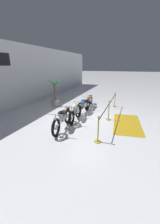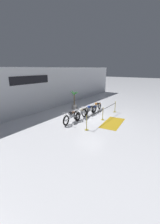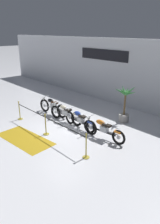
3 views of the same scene
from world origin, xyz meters
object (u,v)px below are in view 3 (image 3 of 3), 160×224
Objects in this scene: motorcycle_cream_1 at (66,114)px; motorcycle_orange_3 at (103,129)px; stanchion_far_left at (34,116)px; floor_banner at (25,139)px; motorcycle_blue_2 at (80,120)px; stanchion_mid_left at (46,127)px; potted_palm_left_of_row at (125,106)px; stanchion_mid_right at (86,149)px; motorcycle_black_0 at (53,107)px.

motorcycle_orange_3 is at bearing 0.75° from motorcycle_cream_1.
floor_banner is (0.77, -0.99, -0.65)m from stanchion_far_left.
motorcycle_blue_2 is 1.73m from stanchion_mid_left.
stanchion_far_left is (-2.56, -3.99, -0.25)m from potted_palm_left_of_row.
motorcycle_cream_1 is 2.66m from motorcycle_orange_3.
stanchion_mid_left is at bearing 69.92° from floor_banner.
stanchion_mid_right is at bearing 0.00° from stanchion_mid_left.
motorcycle_blue_2 is at bearing 44.25° from stanchion_far_left.
floor_banner is at bearing -161.71° from stanchion_mid_right.
motorcycle_orange_3 is (2.66, 0.03, -0.01)m from motorcycle_cream_1.
motorcycle_orange_3 is at bearing 38.74° from stanchion_mid_left.
stanchion_mid_right reaches higher than motorcycle_blue_2.
stanchion_far_left and stanchion_mid_left have the same top height.
motorcycle_blue_2 is 0.82× the size of floor_banner.
stanchion_far_left is at bearing 180.00° from stanchion_mid_left.
motorcycle_orange_3 is 2.20× the size of stanchion_mid_left.
motorcycle_black_0 is 0.96× the size of motorcycle_blue_2.
stanchion_mid_right is 3.18m from floor_banner.
motorcycle_black_0 is 4.03m from motorcycle_orange_3.
potted_palm_left_of_row is at bearing 57.32° from stanchion_far_left.
motorcycle_black_0 is at bearing 159.01° from stanchion_mid_right.
motorcycle_black_0 is at bearing 178.52° from motorcycle_orange_3.
potted_palm_left_of_row is at bearing 64.70° from floor_banner.
stanchion_mid_right is 0.36× the size of floor_banner.
stanchion_mid_right is (0.64, -1.69, -0.10)m from motorcycle_orange_3.
motorcycle_cream_1 is 1.18m from motorcycle_blue_2.
stanchion_far_left is at bearing -135.75° from motorcycle_blue_2.
potted_palm_left_of_row is 1.91× the size of stanchion_mid_left.
motorcycle_blue_2 is at bearing 65.75° from floor_banner.
motorcycle_black_0 is at bearing 116.57° from stanchion_far_left.
stanchion_far_left reaches higher than motorcycle_black_0.
motorcycle_orange_3 is 3.60m from floor_banner.
stanchion_mid_left is (-0.62, -1.61, -0.11)m from motorcycle_blue_2.
floor_banner is (0.30, -2.64, -0.47)m from motorcycle_cream_1.
stanchion_mid_right is at bearing -69.25° from motorcycle_orange_3.
stanchion_mid_left is (-1.53, -3.99, -0.55)m from potted_palm_left_of_row.
stanchion_far_left is at bearing -105.89° from motorcycle_cream_1.
stanchion_far_left reaches higher than motorcycle_orange_3.
potted_palm_left_of_row reaches higher than stanchion_far_left.
motorcycle_blue_2 is 2.79m from floor_banner.
stanchion_far_left is (-1.65, -1.61, 0.19)m from motorcycle_blue_2.
motorcycle_cream_1 is 3.69m from stanchion_mid_right.
motorcycle_blue_2 is at bearing -4.03° from motorcycle_black_0.
potted_palm_left_of_row reaches higher than motorcycle_orange_3.
motorcycle_blue_2 is 2.32m from stanchion_far_left.
motorcycle_black_0 is at bearing 137.08° from stanchion_mid_left.
motorcycle_orange_3 is 3.56m from stanchion_far_left.
stanchion_far_left is at bearing 180.00° from stanchion_mid_right.
stanchion_mid_right is (1.21, -3.99, -0.55)m from potted_palm_left_of_row.
stanchion_mid_right is (3.30, -1.65, -0.11)m from motorcycle_cream_1.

